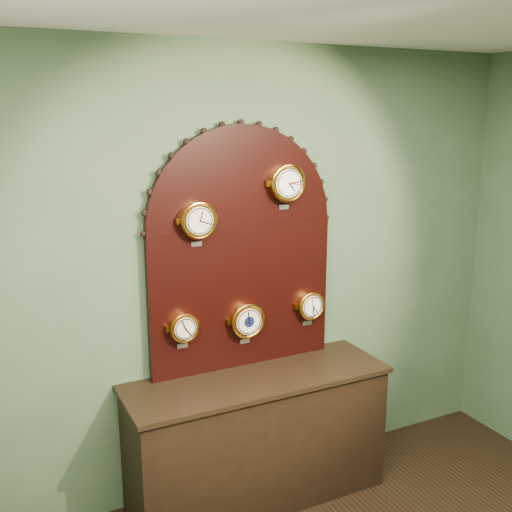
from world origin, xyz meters
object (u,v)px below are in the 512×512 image
hygrometer (184,327)px  shop_counter (257,440)px  arabic_clock (287,183)px  display_board (241,242)px  roman_clock (198,220)px  tide_clock (310,305)px  barometer (247,320)px

hygrometer → shop_counter: bearing=-20.7°
shop_counter → arabic_clock: size_ratio=5.63×
display_board → roman_clock: bearing=-167.7°
hygrometer → display_board: bearing=9.1°
hygrometer → tide_clock: (0.87, -0.00, 0.01)m
shop_counter → tide_clock: bearing=18.6°
display_board → roman_clock: (-0.30, -0.07, 0.17)m
roman_clock → display_board: bearing=12.3°
barometer → hygrometer: bearing=179.8°
display_board → tide_clock: size_ratio=6.38×
shop_counter → tide_clock: size_ratio=6.67×
barometer → tide_clock: size_ratio=1.15×
barometer → roman_clock: bearing=179.9°
barometer → tide_clock: 0.46m
display_board → tide_clock: bearing=-8.1°
display_board → tide_clock: 0.65m
roman_clock → arabic_clock: size_ratio=0.95×
shop_counter → display_board: size_ratio=1.05×
display_board → tide_clock: display_board is taller
shop_counter → roman_clock: roman_clock is taller
hygrometer → barometer: (0.41, -0.00, -0.02)m
display_board → arabic_clock: (0.27, -0.07, 0.35)m
shop_counter → barometer: bearing=88.7°
barometer → tide_clock: (0.46, 0.00, 0.03)m
roman_clock → barometer: size_ratio=0.98×
arabic_clock → barometer: bearing=180.0°
arabic_clock → tide_clock: bearing=0.4°
display_board → roman_clock: size_ratio=5.65×
shop_counter → display_board: 1.25m
shop_counter → display_board: bearing=90.0°
display_board → barometer: bearing=-87.0°
barometer → shop_counter: bearing=-91.3°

